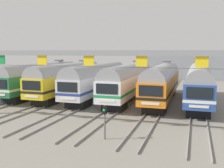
# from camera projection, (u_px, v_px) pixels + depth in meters

# --- Properties ---
(ground_plane) EXTENTS (160.00, 160.00, 0.00)m
(ground_plane) POSITION_uv_depth(u_px,v_px,m) (113.00, 99.00, 35.48)
(ground_plane) COLOR gray
(track_bed) EXTENTS (23.32, 70.00, 0.15)m
(track_bed) POSITION_uv_depth(u_px,v_px,m) (139.00, 84.00, 51.54)
(track_bed) COLOR gray
(track_bed) RESTS_ON ground
(commuter_train_green) EXTENTS (2.88, 18.06, 5.05)m
(commuter_train_green) POSITION_uv_depth(u_px,v_px,m) (42.00, 77.00, 38.45)
(commuter_train_green) COLOR #236B42
(commuter_train_green) RESTS_ON ground
(commuter_train_yellow) EXTENTS (2.88, 18.06, 5.05)m
(commuter_train_yellow) POSITION_uv_depth(u_px,v_px,m) (69.00, 78.00, 37.13)
(commuter_train_yellow) COLOR gold
(commuter_train_yellow) RESTS_ON ground
(commuter_train_silver) EXTENTS (2.88, 18.06, 4.77)m
(commuter_train_silver) POSITION_uv_depth(u_px,v_px,m) (98.00, 79.00, 35.80)
(commuter_train_silver) COLOR silver
(commuter_train_silver) RESTS_ON ground
(commuter_train_white) EXTENTS (2.88, 18.06, 5.05)m
(commuter_train_white) POSITION_uv_depth(u_px,v_px,m) (129.00, 80.00, 34.49)
(commuter_train_white) COLOR white
(commuter_train_white) RESTS_ON ground
(commuter_train_orange) EXTENTS (2.88, 18.06, 5.05)m
(commuter_train_orange) POSITION_uv_depth(u_px,v_px,m) (162.00, 81.00, 33.17)
(commuter_train_orange) COLOR orange
(commuter_train_orange) RESTS_ON ground
(commuter_train_blue) EXTENTS (2.88, 18.06, 5.05)m
(commuter_train_blue) POSITION_uv_depth(u_px,v_px,m) (199.00, 82.00, 31.85)
(commuter_train_blue) COLOR #284C9E
(commuter_train_blue) RESTS_ON ground
(catenary_gantry) EXTENTS (27.05, 0.44, 6.97)m
(catenary_gantry) POSITION_uv_depth(u_px,v_px,m) (65.00, 63.00, 22.06)
(catenary_gantry) COLOR gray
(catenary_gantry) RESTS_ON ground
(yard_signal_mast) EXTENTS (0.28, 0.35, 2.54)m
(yard_signal_mast) POSITION_uv_depth(u_px,v_px,m) (105.00, 115.00, 18.96)
(yard_signal_mast) COLOR #59595E
(yard_signal_mast) RESTS_ON ground
(maintenance_building) EXTENTS (24.17, 10.00, 6.24)m
(maintenance_building) POSITION_uv_depth(u_px,v_px,m) (193.00, 65.00, 62.55)
(maintenance_building) COLOR gray
(maintenance_building) RESTS_ON ground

